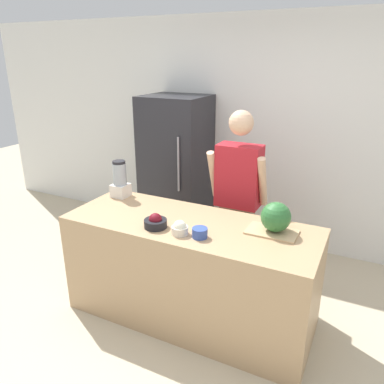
{
  "coord_description": "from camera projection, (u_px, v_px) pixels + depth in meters",
  "views": [
    {
      "loc": [
        1.23,
        -2.05,
        2.17
      ],
      "look_at": [
        0.0,
        0.43,
        1.15
      ],
      "focal_mm": 35.0,
      "sensor_mm": 36.0,
      "label": 1
    }
  ],
  "objects": [
    {
      "name": "counter_island",
      "position": [
        190.0,
        271.0,
        3.16
      ],
      "size": [
        2.06,
        0.78,
        0.9
      ],
      "color": "tan",
      "rests_on": "ground_plane"
    },
    {
      "name": "refrigerator",
      "position": [
        176.0,
        169.0,
        4.5
      ],
      "size": [
        0.72,
        0.68,
        1.74
      ],
      "color": "#232328",
      "rests_on": "ground_plane"
    },
    {
      "name": "bowl_small_blue",
      "position": [
        200.0,
        233.0,
        2.75
      ],
      "size": [
        0.12,
        0.12,
        0.07
      ],
      "color": "#334C9E",
      "rests_on": "counter_island"
    },
    {
      "name": "person",
      "position": [
        238.0,
        199.0,
        3.53
      ],
      "size": [
        0.54,
        0.27,
        1.72
      ],
      "color": "gray",
      "rests_on": "ground_plane"
    },
    {
      "name": "cutting_board",
      "position": [
        272.0,
        232.0,
        2.83
      ],
      "size": [
        0.38,
        0.23,
        0.01
      ],
      "color": "tan",
      "rests_on": "counter_island"
    },
    {
      "name": "wall_back",
      "position": [
        257.0,
        135.0,
        4.31
      ],
      "size": [
        8.0,
        0.06,
        2.6
      ],
      "color": "white",
      "rests_on": "ground_plane"
    },
    {
      "name": "ground_plane",
      "position": [
        168.0,
        343.0,
        2.99
      ],
      "size": [
        14.0,
        14.0,
        0.0
      ],
      "primitive_type": "plane",
      "color": "beige"
    },
    {
      "name": "watermelon",
      "position": [
        276.0,
        217.0,
        2.8
      ],
      "size": [
        0.23,
        0.23,
        0.23
      ],
      "color": "#2D6B33",
      "rests_on": "cutting_board"
    },
    {
      "name": "bowl_cherries",
      "position": [
        155.0,
        222.0,
        2.91
      ],
      "size": [
        0.18,
        0.18,
        0.12
      ],
      "color": "black",
      "rests_on": "counter_island"
    },
    {
      "name": "blender",
      "position": [
        120.0,
        180.0,
        3.51
      ],
      "size": [
        0.15,
        0.15,
        0.35
      ],
      "color": "silver",
      "rests_on": "counter_island"
    },
    {
      "name": "bowl_cream",
      "position": [
        180.0,
        228.0,
        2.8
      ],
      "size": [
        0.13,
        0.13,
        0.11
      ],
      "color": "beige",
      "rests_on": "counter_island"
    }
  ]
}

